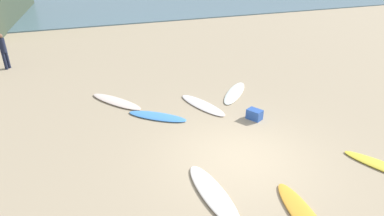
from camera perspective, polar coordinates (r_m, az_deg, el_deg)
name	(u,v)px	position (r m, az deg, el deg)	size (l,w,h in m)	color
ground_plane	(240,158)	(9.15, 8.43, -8.59)	(120.00, 120.00, 0.00)	tan
surfboard_0	(202,105)	(11.91, 1.83, 0.53)	(0.60, 2.29, 0.06)	silver
surfboard_1	(213,194)	(7.84, 3.71, -14.68)	(0.58, 2.33, 0.08)	white
surfboard_4	(235,93)	(13.04, 7.43, 2.65)	(0.57, 2.36, 0.07)	white
surfboard_5	(116,101)	(12.49, -13.08, 1.13)	(0.57, 2.42, 0.08)	#F6DDCF
surfboard_6	(157,116)	(11.16, -6.07, -1.44)	(0.57, 2.10, 0.07)	#468FE4
beachgoer_near	(3,50)	(17.79, -30.01, 8.81)	(0.39, 0.39, 1.68)	#191E33
beach_cooler	(255,114)	(11.12, 10.84, -1.11)	(0.48, 0.34, 0.34)	#2D56B2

